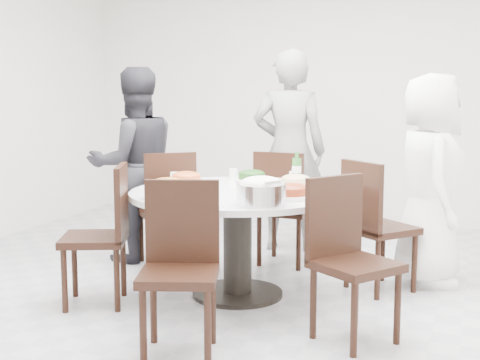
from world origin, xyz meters
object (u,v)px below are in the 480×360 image
(chair_sw, at_px, (94,236))
(soup_bowl, at_px, (166,192))
(diner_middle, at_px, (289,151))
(rice_bowl, at_px, (261,194))
(chair_s, at_px, (179,271))
(beverage_bottle, at_px, (297,167))
(diner_left, at_px, (135,165))
(chair_se, at_px, (356,261))
(dining_table, at_px, (238,244))
(chair_n, at_px, (286,207))
(chair_ne, at_px, (381,226))
(diner_right, at_px, (430,180))
(chair_nw, at_px, (165,208))

(chair_sw, height_order, soup_bowl, chair_sw)
(diner_middle, relative_size, rice_bowl, 5.84)
(chair_s, distance_m, beverage_bottle, 1.69)
(soup_bowl, bearing_deg, diner_left, 127.10)
(chair_se, relative_size, diner_middle, 0.53)
(diner_middle, distance_m, rice_bowl, 1.94)
(dining_table, height_order, diner_left, diner_left)
(chair_n, bearing_deg, diner_left, 17.68)
(chair_n, bearing_deg, chair_ne, 154.67)
(chair_sw, relative_size, chair_s, 1.00)
(chair_s, bearing_deg, diner_right, 40.05)
(chair_sw, relative_size, beverage_bottle, 4.04)
(diner_right, bearing_deg, chair_s, 132.36)
(chair_nw, bearing_deg, diner_left, -52.38)
(chair_s, relative_size, chair_se, 1.00)
(dining_table, bearing_deg, diner_right, 32.42)
(chair_se, height_order, soup_bowl, chair_se)
(chair_nw, xyz_separation_m, beverage_bottle, (1.13, -0.05, 0.39))
(dining_table, height_order, beverage_bottle, beverage_bottle)
(dining_table, height_order, chair_sw, chair_sw)
(rice_bowl, bearing_deg, chair_s, -112.41)
(chair_nw, distance_m, soup_bowl, 1.21)
(chair_n, height_order, chair_nw, same)
(chair_sw, bearing_deg, diner_left, 172.51)
(rice_bowl, bearing_deg, dining_table, 125.14)
(dining_table, xyz_separation_m, beverage_bottle, (0.28, 0.53, 0.49))
(dining_table, relative_size, chair_nw, 1.58)
(chair_sw, relative_size, diner_middle, 0.53)
(dining_table, distance_m, diner_right, 1.51)
(chair_s, distance_m, diner_right, 2.23)
(chair_sw, xyz_separation_m, chair_s, (0.91, -0.59, 0.00))
(chair_se, height_order, diner_right, diner_right)
(chair_ne, height_order, diner_left, diner_left)
(diner_middle, height_order, beverage_bottle, diner_middle)
(chair_nw, distance_m, chair_sw, 1.08)
(rice_bowl, distance_m, beverage_bottle, 1.00)
(diner_right, bearing_deg, soup_bowl, 112.87)
(diner_left, relative_size, soup_bowl, 5.85)
(chair_n, bearing_deg, chair_s, 93.49)
(soup_bowl, bearing_deg, dining_table, 55.26)
(chair_sw, bearing_deg, beverage_bottle, 109.81)
(chair_ne, bearing_deg, soup_bowl, 77.94)
(chair_ne, height_order, chair_nw, same)
(chair_se, distance_m, diner_middle, 2.27)
(dining_table, relative_size, beverage_bottle, 6.38)
(chair_n, relative_size, chair_sw, 1.00)
(rice_bowl, bearing_deg, diner_left, 143.26)
(chair_se, xyz_separation_m, diner_left, (-2.10, 1.22, 0.34))
(chair_sw, height_order, diner_right, diner_right)
(chair_n, relative_size, beverage_bottle, 4.04)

